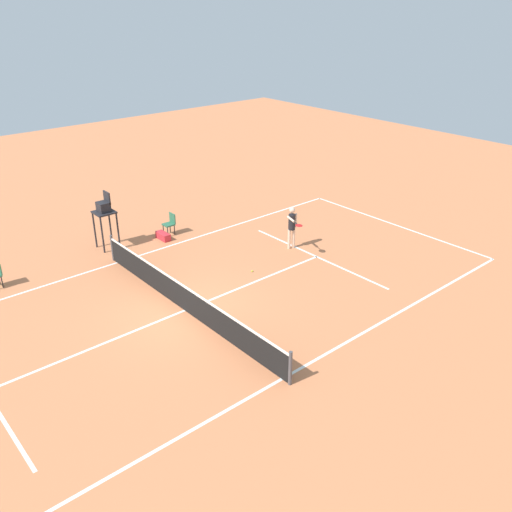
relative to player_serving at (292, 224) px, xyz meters
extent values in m
plane|color=#D37A4C|center=(-1.23, 6.15, -1.09)|extent=(60.00, 60.00, 0.00)
cube|color=white|center=(-1.23, -5.44, -1.09)|extent=(9.53, 0.10, 0.01)
cube|color=white|center=(-6.00, 6.15, -1.09)|extent=(0.10, 23.18, 0.01)
cube|color=white|center=(3.53, 6.15, -1.09)|extent=(0.10, 23.18, 0.01)
cube|color=white|center=(-1.23, -0.23, -1.09)|extent=(7.15, 0.10, 0.01)
cube|color=white|center=(-1.23, 6.15, -1.09)|extent=(0.10, 12.75, 0.01)
cylinder|color=#4C4C51|center=(-6.30, 6.15, -0.56)|extent=(0.10, 0.10, 1.07)
cylinder|color=#4C4C51|center=(3.83, 6.15, -0.56)|extent=(0.10, 0.10, 1.07)
cube|color=black|center=(-1.23, 6.15, -0.64)|extent=(10.13, 0.03, 0.91)
cube|color=white|center=(-1.23, 6.15, -0.16)|extent=(10.13, 0.04, 0.06)
cylinder|color=beige|center=(0.01, -0.12, -0.67)|extent=(0.12, 0.12, 0.85)
cylinder|color=beige|center=(0.08, 0.07, -0.67)|extent=(0.12, 0.12, 0.85)
cylinder|color=black|center=(0.05, -0.02, 0.09)|extent=(0.28, 0.28, 0.66)
sphere|color=beige|center=(0.05, -0.02, 0.61)|extent=(0.24, 0.24, 0.24)
cylinder|color=beige|center=(-0.01, -0.20, 0.12)|extent=(0.09, 0.09, 0.59)
cylinder|color=beige|center=(-0.17, 0.25, 0.34)|extent=(0.59, 0.27, 0.09)
cylinder|color=black|center=(-0.58, 0.38, 0.34)|extent=(0.26, 0.12, 0.04)
ellipsoid|color=red|center=(-0.85, 0.47, 0.34)|extent=(0.39, 0.37, 0.04)
sphere|color=#CCE033|center=(-0.55, 2.62, -1.06)|extent=(0.07, 0.07, 0.07)
cylinder|color=#232328|center=(4.72, 6.10, -0.32)|extent=(0.07, 0.07, 1.55)
cylinder|color=#232328|center=(5.42, 6.10, -0.32)|extent=(0.07, 0.07, 1.55)
cylinder|color=#232328|center=(4.72, 5.40, -0.32)|extent=(0.07, 0.07, 1.55)
cylinder|color=#232328|center=(5.42, 5.40, -0.32)|extent=(0.07, 0.07, 1.55)
cube|color=#232328|center=(5.07, 5.75, 0.49)|extent=(0.80, 0.80, 0.06)
cube|color=#232328|center=(5.07, 5.75, 0.72)|extent=(0.50, 0.44, 0.40)
cube|color=#232328|center=(5.07, 5.55, 1.07)|extent=(0.50, 0.06, 0.50)
cylinder|color=#262626|center=(4.37, 10.25, -0.87)|extent=(0.04, 0.04, 0.45)
cylinder|color=#262626|center=(4.40, 3.25, -0.87)|extent=(0.04, 0.04, 0.45)
cylinder|color=#262626|center=(4.75, 3.25, -0.87)|extent=(0.04, 0.04, 0.45)
cylinder|color=#262626|center=(4.40, 2.90, -0.87)|extent=(0.04, 0.04, 0.45)
cylinder|color=#262626|center=(4.75, 2.90, -0.87)|extent=(0.04, 0.04, 0.45)
cube|color=#2D6B4C|center=(4.58, 3.08, -0.61)|extent=(0.44, 0.44, 0.06)
cube|color=#2D6B4C|center=(4.58, 2.86, -0.36)|extent=(0.44, 0.04, 0.44)
cube|color=red|center=(4.31, 3.55, -0.94)|extent=(0.76, 0.32, 0.30)
camera|label=1|loc=(-14.64, 14.52, 8.43)|focal=38.13mm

